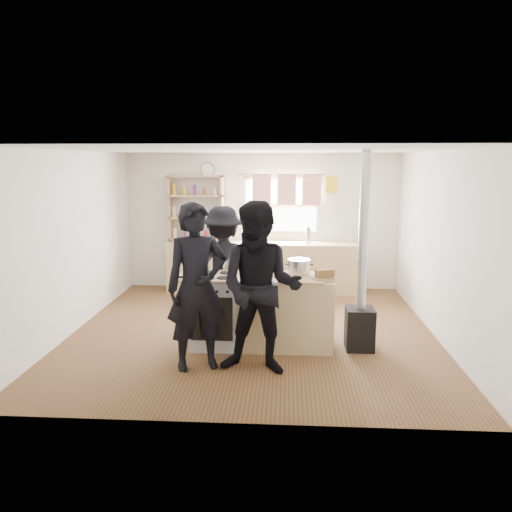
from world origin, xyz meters
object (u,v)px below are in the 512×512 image
object	(u,v)px
cooking_island	(261,311)
stockpot_counter	(299,267)
person_far	(223,266)
person_near_right	(260,289)
flue_heater	(361,300)
person_near_left	(197,287)
roast_tray	(259,273)
thermos	(308,236)
bread_board	(325,275)
skillet_greens	(201,276)
stockpot_stove	(231,266)

from	to	relation	value
cooking_island	stockpot_counter	world-z (taller)	stockpot_counter
person_far	person_near_right	bearing A→B (deg)	87.44
flue_heater	person_near_left	xyz separation A→B (m)	(-1.94, -0.69, 0.31)
roast_tray	flue_heater	bearing A→B (deg)	-1.65
thermos	bread_board	distance (m)	2.88
skillet_greens	roast_tray	distance (m)	0.74
roast_tray	stockpot_counter	bearing A→B (deg)	12.86
bread_board	flue_heater	size ratio (longest dim) A/B	0.13
thermos	roast_tray	size ratio (longest dim) A/B	0.62
skillet_greens	stockpot_counter	bearing A→B (deg)	13.68
stockpot_stove	flue_heater	size ratio (longest dim) A/B	0.08
stockpot_stove	person_near_right	world-z (taller)	person_near_right
cooking_island	person_far	world-z (taller)	person_far
roast_tray	stockpot_stove	bearing A→B (deg)	151.68
cooking_island	roast_tray	world-z (taller)	roast_tray
roast_tray	person_near_left	bearing A→B (deg)	-132.28
bread_board	person_near_left	distance (m)	1.60
thermos	stockpot_stove	world-z (taller)	thermos
person_near_left	skillet_greens	bearing A→B (deg)	74.76
cooking_island	flue_heater	distance (m)	1.26
person_far	person_near_left	bearing A→B (deg)	63.51
roast_tray	thermos	bearing A→B (deg)	75.18
cooking_island	skillet_greens	xyz separation A→B (m)	(-0.74, -0.17, 0.49)
person_near_left	person_near_right	xyz separation A→B (m)	(0.72, -0.08, 0.01)
cooking_island	skillet_greens	bearing A→B (deg)	-167.24
thermos	person_near_left	size ratio (longest dim) A/B	0.14
skillet_greens	person_far	bearing A→B (deg)	82.18
stockpot_counter	skillet_greens	bearing A→B (deg)	-166.32
stockpot_counter	person_near_right	world-z (taller)	person_near_right
skillet_greens	person_far	world-z (taller)	person_far
thermos	person_near_left	bearing A→B (deg)	-111.76
roast_tray	stockpot_stove	size ratio (longest dim) A/B	2.09
skillet_greens	stockpot_stove	xyz separation A→B (m)	(0.33, 0.39, 0.05)
person_near_left	flue_heater	bearing A→B (deg)	-1.36
thermos	person_near_right	world-z (taller)	person_near_right
stockpot_counter	bread_board	size ratio (longest dim) A/B	0.89
roast_tray	bread_board	xyz separation A→B (m)	(0.81, -0.12, 0.01)
thermos	person_far	distance (m)	2.30
person_near_left	roast_tray	bearing A→B (deg)	26.78
skillet_greens	person_near_left	size ratio (longest dim) A/B	0.21
bread_board	cooking_island	bearing A→B (deg)	172.46
stockpot_counter	roast_tray	bearing A→B (deg)	-167.14
cooking_island	flue_heater	bearing A→B (deg)	-1.07
person_near_left	person_far	distance (m)	1.60
person_near_left	person_near_right	size ratio (longest dim) A/B	0.99
stockpot_stove	skillet_greens	bearing A→B (deg)	-130.88
cooking_island	person_near_left	size ratio (longest dim) A/B	1.03
stockpot_stove	person_far	distance (m)	0.70
thermos	roast_tray	xyz separation A→B (m)	(-0.73, -2.76, -0.07)
thermos	person_near_left	world-z (taller)	person_near_left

